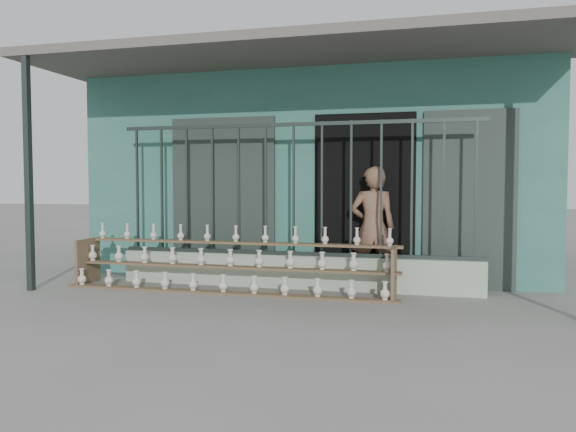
# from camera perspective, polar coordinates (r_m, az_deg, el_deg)

# --- Properties ---
(ground) EXTENTS (60.00, 60.00, 0.00)m
(ground) POSITION_cam_1_polar(r_m,az_deg,el_deg) (6.50, -2.24, -9.32)
(ground) COLOR slate
(workshop_building) EXTENTS (7.40, 6.60, 3.21)m
(workshop_building) POSITION_cam_1_polar(r_m,az_deg,el_deg) (10.47, 4.48, 4.34)
(workshop_building) COLOR #326B5F
(workshop_building) RESTS_ON ground
(parapet_wall) EXTENTS (5.00, 0.20, 0.45)m
(parapet_wall) POSITION_cam_1_polar(r_m,az_deg,el_deg) (7.69, 0.56, -5.66)
(parapet_wall) COLOR #A7B79D
(parapet_wall) RESTS_ON ground
(security_fence) EXTENTS (5.00, 0.04, 1.80)m
(security_fence) POSITION_cam_1_polar(r_m,az_deg,el_deg) (7.60, 0.57, 2.75)
(security_fence) COLOR #283330
(security_fence) RESTS_ON parapet_wall
(shelf_rack) EXTENTS (4.50, 0.68, 0.85)m
(shelf_rack) POSITION_cam_1_polar(r_m,az_deg,el_deg) (7.50, -5.97, -4.86)
(shelf_rack) COLOR brown
(shelf_rack) RESTS_ON ground
(elderly_woman) EXTENTS (0.68, 0.52, 1.65)m
(elderly_woman) POSITION_cam_1_polar(r_m,az_deg,el_deg) (7.69, 8.61, -1.17)
(elderly_woman) COLOR brown
(elderly_woman) RESTS_ON ground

